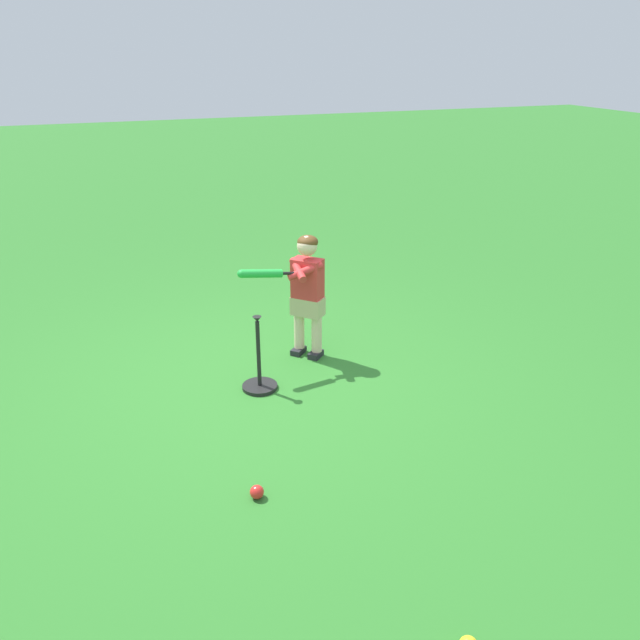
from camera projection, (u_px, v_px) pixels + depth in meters
The scene contains 4 objects.
ground_plane at pixel (259, 383), 5.21m from camera, with size 40.00×40.00×0.00m, color #2D7528.
child_batter at pixel (305, 286), 5.42m from camera, with size 0.78×0.35×1.08m.
play_ball_far_right at pixel (257, 492), 3.88m from camera, with size 0.09×0.09×0.09m, color red.
batting_tee at pixel (259, 377), 5.09m from camera, with size 0.28×0.28×0.62m.
Camera 1 is at (1.15, 4.47, 2.53)m, focal length 36.19 mm.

